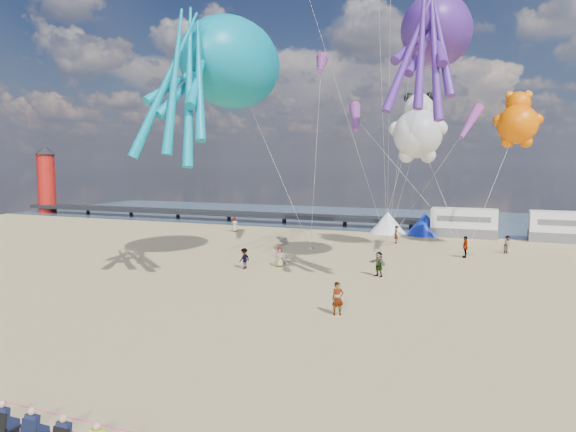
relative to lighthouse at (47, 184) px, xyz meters
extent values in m
plane|color=tan|center=(56.00, -44.00, -4.50)|extent=(120.00, 120.00, 0.00)
plane|color=#344E63|center=(56.00, 11.00, -4.48)|extent=(120.00, 120.00, 0.00)
cube|color=black|center=(28.00, 0.00, -3.50)|extent=(60.00, 3.00, 0.50)
cylinder|color=#A5140F|center=(0.00, 0.00, 0.00)|extent=(2.60, 2.60, 9.00)
cube|color=silver|center=(62.00, -4.00, -3.00)|extent=(6.60, 2.50, 3.00)
cube|color=silver|center=(71.50, -4.00, -3.00)|extent=(6.60, 2.50, 3.00)
cone|color=white|center=(54.00, -4.00, -3.30)|extent=(4.00, 4.00, 2.40)
cone|color=#1933CC|center=(58.00, -4.00, -3.30)|extent=(4.00, 4.00, 2.40)
imported|color=tan|center=(57.38, -35.65, -3.63)|extent=(0.75, 0.70, 1.73)
imported|color=#7F6659|center=(37.66, -9.19, -3.66)|extent=(0.73, 0.67, 1.68)
imported|color=#7F6659|center=(66.02, -12.98, -3.72)|extent=(0.82, 0.90, 1.55)
imported|color=#7F6659|center=(47.75, -27.03, -3.73)|extent=(0.78, 0.89, 1.54)
imported|color=#7F6659|center=(62.72, -16.39, -3.60)|extent=(0.67, 1.17, 1.80)
imported|color=#7F6659|center=(57.50, -25.94, -3.63)|extent=(1.07, 0.94, 1.73)
imported|color=#7F6659|center=(56.09, -10.89, -3.64)|extent=(1.10, 1.66, 1.72)
imported|color=#7F6659|center=(49.91, -25.44, -3.75)|extent=(0.64, 0.52, 1.50)
cube|color=gray|center=(49.49, -17.10, -4.39)|extent=(0.50, 0.35, 0.22)
cube|color=gray|center=(55.47, -16.26, -4.39)|extent=(0.50, 0.35, 0.22)
cube|color=gray|center=(62.74, -15.69, -4.39)|extent=(0.50, 0.35, 0.22)
cube|color=gray|center=(63.13, -15.64, -4.39)|extent=(0.50, 0.35, 0.22)
cube|color=gray|center=(55.59, -12.59, -4.39)|extent=(0.50, 0.35, 0.22)
camera|label=1|loc=(64.47, -60.51, 3.34)|focal=32.00mm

